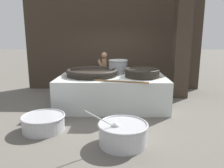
# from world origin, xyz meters

# --- Properties ---
(ground_plane) EXTENTS (60.00, 60.00, 0.00)m
(ground_plane) POSITION_xyz_m (0.00, 0.00, 0.00)
(ground_plane) COLOR #666059
(back_wall) EXTENTS (6.79, 0.24, 4.14)m
(back_wall) POSITION_xyz_m (0.00, 2.35, 2.07)
(back_wall) COLOR #382D23
(back_wall) RESTS_ON ground_plane
(support_pillar) EXTENTS (0.50, 0.50, 4.14)m
(support_pillar) POSITION_xyz_m (2.31, 1.13, 2.07)
(support_pillar) COLOR #382D23
(support_pillar) RESTS_ON ground_plane
(hearth_platform) EXTENTS (3.15, 1.85, 0.91)m
(hearth_platform) POSITION_xyz_m (0.00, 0.00, 0.46)
(hearth_platform) COLOR silver
(hearth_platform) RESTS_ON ground_plane
(giant_wok_near) EXTENTS (1.54, 1.54, 0.20)m
(giant_wok_near) POSITION_xyz_m (-0.60, 0.10, 1.02)
(giant_wok_near) COLOR black
(giant_wok_near) RESTS_ON hearth_platform
(giant_wok_far) EXTENTS (1.02, 1.02, 0.24)m
(giant_wok_far) POSITION_xyz_m (0.87, -0.09, 1.04)
(giant_wok_far) COLOR black
(giant_wok_far) RESTS_ON hearth_platform
(stock_pot) EXTENTS (0.63, 0.63, 0.43)m
(stock_pot) POSITION_xyz_m (0.18, 0.60, 1.14)
(stock_pot) COLOR gray
(stock_pot) RESTS_ON hearth_platform
(stirring_paddle) EXTENTS (1.42, 0.39, 0.04)m
(stirring_paddle) POSITION_xyz_m (0.30, -0.84, 0.93)
(stirring_paddle) COLOR brown
(stirring_paddle) RESTS_ON hearth_platform
(cook) EXTENTS (0.36, 0.56, 1.53)m
(cook) POSITION_xyz_m (-0.31, 1.40, 0.83)
(cook) COLOR #8C6647
(cook) RESTS_ON ground_plane
(prep_bowl_vegetables) EXTENTS (1.17, 0.98, 0.83)m
(prep_bowl_vegetables) POSITION_xyz_m (0.26, -2.39, 0.24)
(prep_bowl_vegetables) COLOR #B7B7BC
(prep_bowl_vegetables) RESTS_ON ground_plane
(prep_bowl_meat) EXTENTS (0.97, 0.97, 0.35)m
(prep_bowl_meat) POSITION_xyz_m (-1.50, -1.77, 0.19)
(prep_bowl_meat) COLOR #B7B7BC
(prep_bowl_meat) RESTS_ON ground_plane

